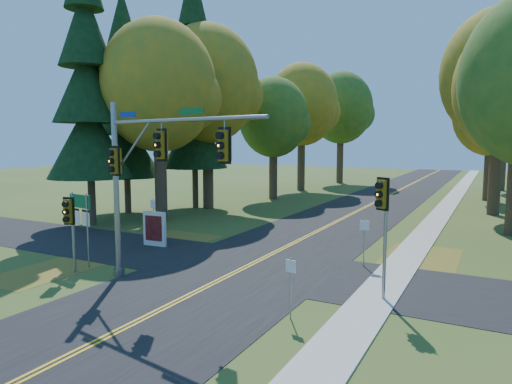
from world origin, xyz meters
The scene contains 28 objects.
ground centered at (0.00, 0.00, 0.00)m, with size 160.00×160.00×0.00m, color #364D1B.
road_main centered at (0.00, 0.00, 0.01)m, with size 8.00×160.00×0.02m, color black.
road_cross centered at (0.00, 2.00, 0.01)m, with size 60.00×6.00×0.02m, color black.
centerline_left centered at (-0.10, 0.00, 0.03)m, with size 0.10×160.00×0.01m, color gold.
centerline_right centered at (0.10, 0.00, 0.03)m, with size 0.10×160.00×0.01m, color gold.
sidewalk_east centered at (6.20, 0.00, 0.03)m, with size 1.60×160.00×0.06m, color #9E998E.
leaf_patch_w_near centered at (-6.50, 4.00, 0.01)m, with size 4.00×6.00×0.00m, color brown.
leaf_patch_e centered at (6.80, 6.00, 0.01)m, with size 3.50×8.00×0.00m, color brown.
leaf_patch_w_far centered at (-7.50, -3.00, 0.01)m, with size 3.00×5.00×0.00m, color brown.
tree_w_a centered at (-11.13, 9.38, 9.49)m, with size 8.00×8.00×14.15m.
tree_w_b centered at (-11.72, 16.29, 10.37)m, with size 8.60×8.60×15.38m.
tree_w_c centered at (-9.54, 24.47, 7.94)m, with size 6.80×6.80×11.91m.
tree_e_c centered at (9.88, 23.69, 10.66)m, with size 8.80×8.80×15.79m.
tree_w_d centered at (-10.13, 33.18, 9.78)m, with size 8.20×8.20×14.56m.
tree_e_d centered at (9.26, 32.87, 8.24)m, with size 7.00×7.00×12.32m.
tree_w_e centered at (-8.92, 44.09, 10.07)m, with size 8.40×8.40×14.97m.
tree_e_e centered at (10.47, 43.58, 9.19)m, with size 7.80×7.80×13.74m.
pine_a centered at (-14.50, 6.00, 9.18)m, with size 5.60×5.60×19.48m.
pine_b centered at (-16.00, 11.00, 8.16)m, with size 5.60×5.60×17.31m.
pine_c centered at (-13.00, 16.00, 9.69)m, with size 5.60×5.60×20.56m.
traffic_mast centered at (-2.24, -2.37, 4.72)m, with size 7.99×1.60×7.34m.
east_signal_pole centered at (6.41, 0.10, 3.40)m, with size 0.49×0.59×4.48m.
ped_signal_pole centered at (-6.20, -2.76, 2.50)m, with size 0.52×0.62×3.36m.
route_sign_cluster centered at (-6.89, -1.59, 2.39)m, with size 1.57×0.31×3.40m.
info_kiosk centered at (-6.47, 3.00, 0.95)m, with size 1.39×0.31×1.90m.
reg_sign_e_north centered at (4.71, 4.30, 1.53)m, with size 0.43×0.09×2.24m.
reg_sign_e_south centered at (4.20, -2.91, 1.38)m, with size 0.38×0.11×2.02m.
reg_sign_w centered at (-7.84, 4.51, 1.62)m, with size 0.45×0.15×2.37m.
Camera 1 is at (9.90, -16.07, 5.77)m, focal length 32.00 mm.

